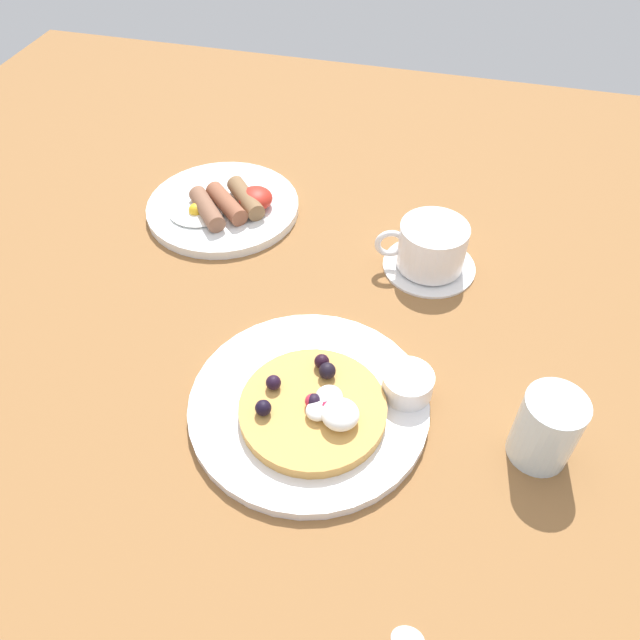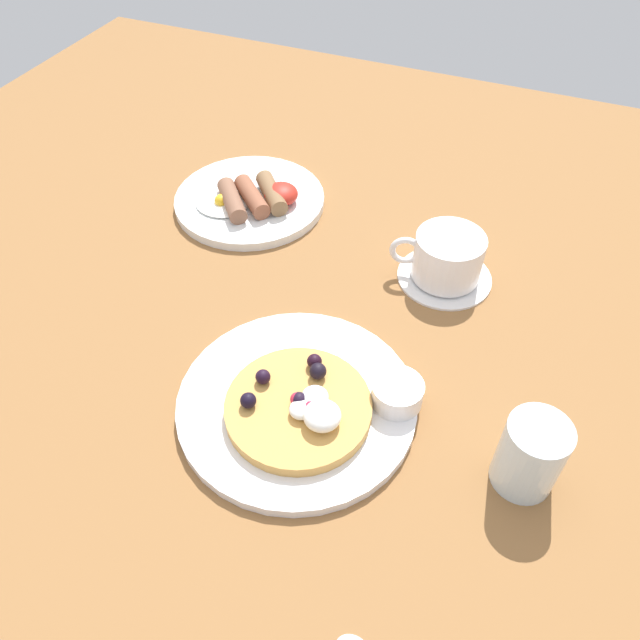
{
  "view_description": "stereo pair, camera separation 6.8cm",
  "coord_description": "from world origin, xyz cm",
  "px_view_note": "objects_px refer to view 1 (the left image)",
  "views": [
    {
      "loc": [
        18.65,
        -42.87,
        55.09
      ],
      "look_at": [
        6.55,
        4.02,
        4.0
      ],
      "focal_mm": 34.6,
      "sensor_mm": 36.0,
      "label": 1
    },
    {
      "loc": [
        25.08,
        -40.73,
        55.09
      ],
      "look_at": [
        6.55,
        4.02,
        4.0
      ],
      "focal_mm": 34.6,
      "sensor_mm": 36.0,
      "label": 2
    }
  ],
  "objects_px": {
    "coffee_cup": "(431,245)",
    "water_glass": "(547,428)",
    "coffee_saucer": "(429,265)",
    "breakfast_plate": "(223,207)",
    "syrup_ramekin": "(408,384)",
    "pancake_plate": "(309,405)"
  },
  "relations": [
    {
      "from": "coffee_cup",
      "to": "water_glass",
      "type": "relative_size",
      "value": 1.41
    },
    {
      "from": "breakfast_plate",
      "to": "coffee_saucer",
      "type": "relative_size",
      "value": 1.8
    },
    {
      "from": "pancake_plate",
      "to": "coffee_saucer",
      "type": "distance_m",
      "value": 0.28
    },
    {
      "from": "pancake_plate",
      "to": "breakfast_plate",
      "type": "height_order",
      "value": "same"
    },
    {
      "from": "pancake_plate",
      "to": "syrup_ramekin",
      "type": "bearing_deg",
      "value": 21.34
    },
    {
      "from": "syrup_ramekin",
      "to": "coffee_cup",
      "type": "distance_m",
      "value": 0.22
    },
    {
      "from": "breakfast_plate",
      "to": "pancake_plate",
      "type": "bearing_deg",
      "value": -55.3
    },
    {
      "from": "syrup_ramekin",
      "to": "coffee_saucer",
      "type": "bearing_deg",
      "value": 90.91
    },
    {
      "from": "syrup_ramekin",
      "to": "coffee_saucer",
      "type": "distance_m",
      "value": 0.22
    },
    {
      "from": "coffee_cup",
      "to": "breakfast_plate",
      "type": "bearing_deg",
      "value": 170.93
    },
    {
      "from": "syrup_ramekin",
      "to": "water_glass",
      "type": "distance_m",
      "value": 0.14
    },
    {
      "from": "syrup_ramekin",
      "to": "coffee_saucer",
      "type": "xyz_separation_m",
      "value": [
        -0.0,
        0.22,
        -0.02
      ]
    },
    {
      "from": "pancake_plate",
      "to": "coffee_cup",
      "type": "height_order",
      "value": "coffee_cup"
    },
    {
      "from": "breakfast_plate",
      "to": "coffee_saucer",
      "type": "height_order",
      "value": "breakfast_plate"
    },
    {
      "from": "coffee_saucer",
      "to": "coffee_cup",
      "type": "distance_m",
      "value": 0.03
    },
    {
      "from": "pancake_plate",
      "to": "syrup_ramekin",
      "type": "xyz_separation_m",
      "value": [
        0.1,
        0.04,
        0.02
      ]
    },
    {
      "from": "pancake_plate",
      "to": "coffee_saucer",
      "type": "bearing_deg",
      "value": 69.95
    },
    {
      "from": "water_glass",
      "to": "pancake_plate",
      "type": "bearing_deg",
      "value": -178.59
    },
    {
      "from": "coffee_cup",
      "to": "water_glass",
      "type": "bearing_deg",
      "value": -60.4
    },
    {
      "from": "syrup_ramekin",
      "to": "breakfast_plate",
      "type": "relative_size",
      "value": 0.25
    },
    {
      "from": "pancake_plate",
      "to": "water_glass",
      "type": "bearing_deg",
      "value": 1.41
    },
    {
      "from": "pancake_plate",
      "to": "water_glass",
      "type": "relative_size",
      "value": 3.07
    }
  ]
}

